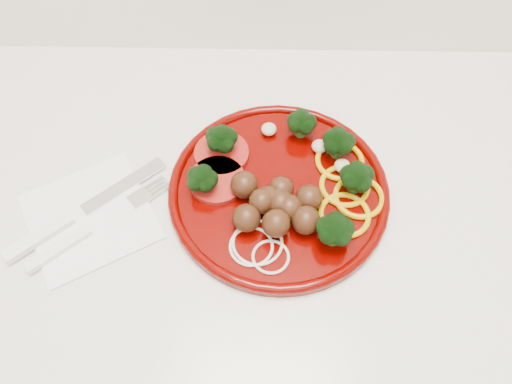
{
  "coord_description": "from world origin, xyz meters",
  "views": [
    {
      "loc": [
        0.24,
        1.36,
        1.47
      ],
      "look_at": [
        0.24,
        1.71,
        0.92
      ],
      "focal_mm": 35.0,
      "sensor_mm": 36.0,
      "label": 1
    }
  ],
  "objects_px": {
    "plate": "(282,187)",
    "napkin": "(90,217)",
    "fork": "(76,238)",
    "knife": "(67,220)"
  },
  "relations": [
    {
      "from": "knife",
      "to": "fork",
      "type": "relative_size",
      "value": 1.12
    },
    {
      "from": "fork",
      "to": "plate",
      "type": "bearing_deg",
      "value": -24.96
    },
    {
      "from": "plate",
      "to": "napkin",
      "type": "bearing_deg",
      "value": -170.59
    },
    {
      "from": "plate",
      "to": "fork",
      "type": "distance_m",
      "value": 0.27
    },
    {
      "from": "plate",
      "to": "fork",
      "type": "relative_size",
      "value": 1.77
    },
    {
      "from": "plate",
      "to": "fork",
      "type": "bearing_deg",
      "value": -163.78
    },
    {
      "from": "knife",
      "to": "fork",
      "type": "height_order",
      "value": "knife"
    },
    {
      "from": "plate",
      "to": "knife",
      "type": "distance_m",
      "value": 0.28
    },
    {
      "from": "fork",
      "to": "knife",
      "type": "bearing_deg",
      "value": 83.0
    },
    {
      "from": "plate",
      "to": "napkin",
      "type": "relative_size",
      "value": 1.95
    }
  ]
}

